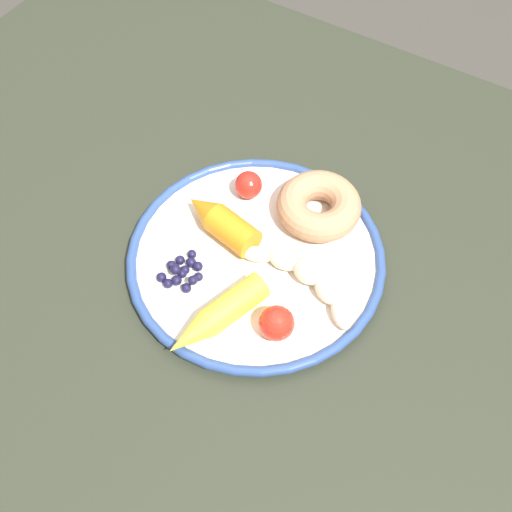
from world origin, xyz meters
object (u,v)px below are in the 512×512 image
object	(u,v)px
carrot_orange	(220,221)
carrot_yellow	(217,317)
dining_table	(230,264)
blueberry_pile	(182,272)
banana	(305,276)
tomato_near	(249,185)
plate	(256,257)
tomato_mid	(277,323)
donut	(319,206)

from	to	relation	value
carrot_orange	carrot_yellow	world-z (taller)	carrot_orange
dining_table	blueberry_pile	size ratio (longest dim) A/B	18.59
dining_table	carrot_yellow	bearing A→B (deg)	-61.42
banana	carrot_yellow	size ratio (longest dim) A/B	1.24
tomato_near	blueberry_pile	bearing A→B (deg)	-90.47
tomato_near	plate	bearing A→B (deg)	-52.90
banana	tomato_mid	distance (m)	0.07
carrot_orange	tomato_mid	world-z (taller)	tomato_mid
plate	tomato_near	bearing A→B (deg)	127.10
carrot_orange	banana	bearing A→B (deg)	-5.11
carrot_orange	blueberry_pile	size ratio (longest dim) A/B	1.83
blueberry_pile	tomato_mid	xyz separation A→B (m)	(0.13, -0.01, 0.01)
carrot_orange	blueberry_pile	world-z (taller)	carrot_orange
banana	donut	world-z (taller)	donut
plate	tomato_mid	size ratio (longest dim) A/B	7.84
blueberry_pile	tomato_near	world-z (taller)	tomato_near
plate	carrot_orange	bearing A→B (deg)	170.48
plate	banana	size ratio (longest dim) A/B	1.90
carrot_orange	blueberry_pile	distance (m)	0.08
carrot_orange	tomato_near	bearing A→B (deg)	91.79
donut	banana	bearing A→B (deg)	-70.64
carrot_yellow	blueberry_pile	world-z (taller)	carrot_yellow
carrot_yellow	carrot_orange	bearing A→B (deg)	121.52
blueberry_pile	dining_table	bearing A→B (deg)	89.41
carrot_orange	blueberry_pile	bearing A→B (deg)	-92.44
banana	carrot_yellow	bearing A→B (deg)	-119.27
dining_table	donut	xyz separation A→B (m)	(0.09, 0.06, 0.12)
banana	blueberry_pile	bearing A→B (deg)	-152.24
dining_table	carrot_orange	xyz separation A→B (m)	(0.00, -0.02, 0.12)
plate	banana	xyz separation A→B (m)	(0.07, -0.00, 0.02)
donut	blueberry_pile	xyz separation A→B (m)	(-0.09, -0.16, -0.01)
plate	carrot_orange	xyz separation A→B (m)	(-0.06, 0.01, 0.02)
donut	tomato_mid	world-z (taller)	tomato_mid
banana	tomato_mid	bearing A→B (deg)	-85.79
plate	dining_table	bearing A→B (deg)	154.81
banana	tomato_near	size ratio (longest dim) A/B	4.63
plate	carrot_yellow	size ratio (longest dim) A/B	2.36
blueberry_pile	banana	bearing A→B (deg)	27.76
blueberry_pile	tomato_mid	world-z (taller)	tomato_mid
carrot_yellow	tomato_near	bearing A→B (deg)	111.38
tomato_mid	carrot_orange	bearing A→B (deg)	146.81
plate	tomato_near	size ratio (longest dim) A/B	8.80
tomato_near	tomato_mid	bearing A→B (deg)	-49.31
dining_table	plate	size ratio (longest dim) A/B	3.56
blueberry_pile	tomato_near	size ratio (longest dim) A/B	1.68
carrot_orange	blueberry_pile	xyz separation A→B (m)	(-0.00, -0.08, -0.01)
dining_table	plate	world-z (taller)	plate
dining_table	tomato_mid	xyz separation A→B (m)	(0.13, -0.10, 0.12)
dining_table	carrot_yellow	world-z (taller)	carrot_yellow
blueberry_pile	tomato_near	xyz separation A→B (m)	(0.00, 0.14, 0.01)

